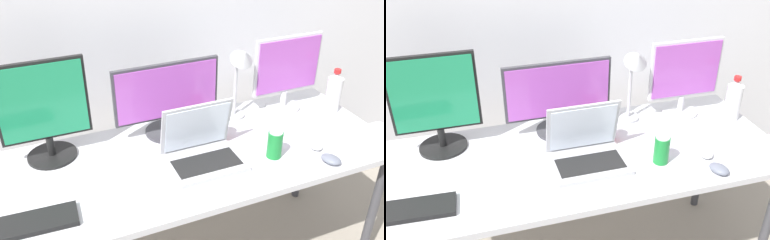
# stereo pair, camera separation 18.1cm
# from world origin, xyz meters

# --- Properties ---
(work_desk) EXTENTS (1.84, 0.72, 0.74)m
(work_desk) POSITION_xyz_m (0.00, 0.00, 0.68)
(work_desk) COLOR #424247
(work_desk) RESTS_ON ground
(monitor_left) EXTENTS (0.37, 0.21, 0.45)m
(monitor_left) POSITION_xyz_m (-0.57, 0.23, 0.97)
(monitor_left) COLOR black
(monitor_left) RESTS_ON work_desk
(monitor_center) EXTENTS (0.50, 0.22, 0.36)m
(monitor_center) POSITION_xyz_m (-0.03, 0.22, 0.93)
(monitor_center) COLOR #38383D
(monitor_center) RESTS_ON work_desk
(monitor_right) EXTENTS (0.38, 0.18, 0.39)m
(monitor_right) POSITION_xyz_m (0.62, 0.22, 0.95)
(monitor_right) COLOR silver
(monitor_right) RESTS_ON work_desk
(laptop_silver) EXTENTS (0.32, 0.25, 0.26)m
(laptop_silver) POSITION_xyz_m (0.02, -0.05, 0.80)
(laptop_silver) COLOR #B7B7BC
(laptop_silver) RESTS_ON work_desk
(keyboard_main) EXTENTS (0.37, 0.14, 0.02)m
(keyboard_main) POSITION_xyz_m (0.78, -0.18, 0.75)
(keyboard_main) COLOR white
(keyboard_main) RESTS_ON work_desk
(keyboard_aux) EXTENTS (0.43, 0.14, 0.02)m
(keyboard_aux) POSITION_xyz_m (-0.75, -0.18, 0.75)
(keyboard_aux) COLOR black
(keyboard_aux) RESTS_ON work_desk
(mouse_by_keyboard) EXTENTS (0.09, 0.11, 0.03)m
(mouse_by_keyboard) POSITION_xyz_m (0.54, -0.16, 0.76)
(mouse_by_keyboard) COLOR silver
(mouse_by_keyboard) RESTS_ON work_desk
(mouse_by_laptop) EXTENTS (0.09, 0.11, 0.03)m
(mouse_by_laptop) POSITION_xyz_m (0.53, -0.28, 0.76)
(mouse_by_laptop) COLOR slate
(mouse_by_laptop) RESTS_ON work_desk
(water_bottle) EXTENTS (0.08, 0.08, 0.23)m
(water_bottle) POSITION_xyz_m (0.84, 0.10, 0.85)
(water_bottle) COLOR silver
(water_bottle) RESTS_ON work_desk
(soda_can_near_keyboard) EXTENTS (0.07, 0.07, 0.13)m
(soda_can_near_keyboard) POSITION_xyz_m (0.33, -0.15, 0.80)
(soda_can_near_keyboard) COLOR #197F33
(soda_can_near_keyboard) RESTS_ON work_desk
(soda_can_by_laptop) EXTENTS (0.07, 0.07, 0.13)m
(soda_can_by_laptop) POSITION_xyz_m (0.17, 0.07, 0.80)
(soda_can_by_laptop) COLOR red
(soda_can_by_laptop) RESTS_ON work_desk
(desk_lamp) EXTENTS (0.11, 0.18, 0.41)m
(desk_lamp) POSITION_xyz_m (0.34, 0.20, 1.01)
(desk_lamp) COLOR #B7B7BC
(desk_lamp) RESTS_ON work_desk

